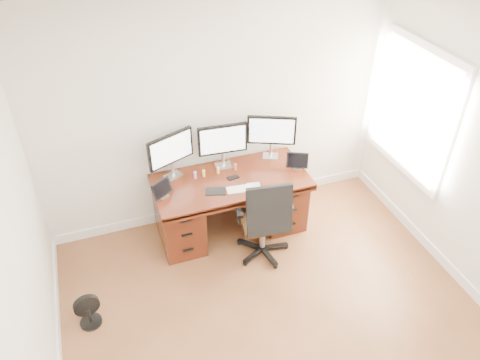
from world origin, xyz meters
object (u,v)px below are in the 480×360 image
object	(u,v)px
desk	(230,202)
office_chair	(264,231)
keyboard	(240,189)
monitor_center	(223,141)
floor_fan	(88,311)

from	to	relation	value
desk	office_chair	xyz separation A→B (m)	(0.20, -0.53, -0.05)
office_chair	keyboard	distance (m)	0.53
desk	keyboard	distance (m)	0.43
monitor_center	floor_fan	bearing A→B (deg)	-143.61
monitor_center	office_chair	bearing A→B (deg)	-70.94
floor_fan	monitor_center	world-z (taller)	monitor_center
desk	keyboard	world-z (taller)	keyboard
desk	monitor_center	size ratio (longest dim) A/B	3.08
desk	monitor_center	world-z (taller)	monitor_center
desk	monitor_center	xyz separation A→B (m)	(-0.00, 0.24, 0.68)
office_chair	keyboard	size ratio (longest dim) A/B	3.75
monitor_center	keyboard	size ratio (longest dim) A/B	1.95
desk	keyboard	bearing A→B (deg)	-82.45
office_chair	monitor_center	size ratio (longest dim) A/B	1.93
office_chair	floor_fan	bearing A→B (deg)	-163.22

